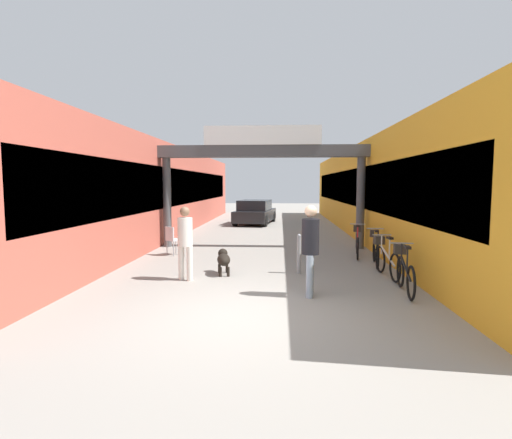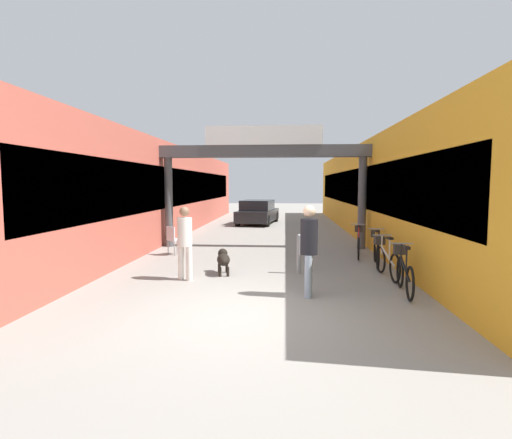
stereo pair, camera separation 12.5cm
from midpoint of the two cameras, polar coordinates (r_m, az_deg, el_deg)
The scene contains 14 objects.
ground_plane at distance 6.92m, azimuth -1.67°, elevation -13.41°, with size 80.00×80.00×0.00m, color gray.
storefront_left at distance 18.46m, azimuth -14.07°, elevation 3.94°, with size 3.00×26.00×3.77m.
storefront_right at distance 18.08m, azimuth 18.36°, elevation 3.81°, with size 3.00×26.00×3.77m.
arcade_sign_gateway at distance 13.78m, azimuth 1.38°, elevation 8.26°, with size 7.40×0.47×4.16m.
pedestrian_with_dog at distance 9.25m, azimuth -9.77°, elevation -2.65°, with size 0.45×0.45×1.69m.
pedestrian_companion at distance 7.83m, azimuth 8.02°, elevation -3.52°, with size 0.38×0.39×1.79m.
dog_on_leash at distance 9.83m, azimuth -4.33°, elevation -5.65°, with size 0.45×0.83×0.59m.
bicycle_black_nearest at distance 8.70m, azimuth 20.75°, elevation -6.92°, with size 0.46×1.69×0.98m.
bicycle_silver_second at distance 10.01m, azimuth 18.42°, elevation -5.31°, with size 0.46×1.69×0.98m.
bicycle_orange_third at distance 11.39m, azimuth 17.11°, elevation -4.05°, with size 0.46×1.68×0.98m.
bicycle_red_farthest at distance 12.56m, azimuth 14.71°, elevation -3.16°, with size 0.47×1.67×0.98m.
bollard_post_metal at distance 9.89m, azimuth 6.49°, elevation -4.85°, with size 0.10×0.10×0.98m.
cafe_chair_aluminium_nearer at distance 12.64m, azimuth -11.43°, elevation -2.57°, with size 0.56×0.56×0.89m.
parked_car_black at distance 22.17m, azimuth 0.41°, elevation 1.03°, with size 2.26×4.20×1.33m.
Camera 2 is at (0.73, -6.53, 2.19)m, focal length 28.00 mm.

